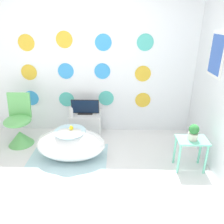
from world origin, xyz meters
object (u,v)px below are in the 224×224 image
tv (85,108)px  vase (71,113)px  chair (19,129)px  potted_plant_left (194,132)px  bathtub (71,144)px

tv → vase: size_ratio=2.71×
chair → tv: bearing=16.9°
chair → potted_plant_left: size_ratio=3.86×
bathtub → potted_plant_left: (1.73, -0.20, 0.34)m
tv → vase: 0.27m
vase → potted_plant_left: 1.98m
chair → vase: chair is taller
tv → potted_plant_left: (1.61, -0.93, 0.04)m
tv → vase: bearing=-143.6°
bathtub → chair: size_ratio=1.19×
vase → potted_plant_left: size_ratio=0.81×
bathtub → vase: size_ratio=5.71×
tv → potted_plant_left: potted_plant_left is taller
bathtub → vase: vase is taller
chair → bathtub: bearing=-23.0°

